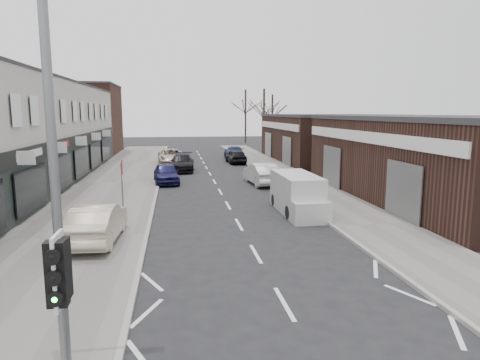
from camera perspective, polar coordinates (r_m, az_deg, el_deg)
name	(u,v)px	position (r m, az deg, el deg)	size (l,w,h in m)	color
ground	(308,344)	(9.92, 9.00, -20.84)	(160.00, 160.00, 0.00)	black
pavement_left	(117,183)	(30.83, -16.03, -0.41)	(5.50, 64.00, 0.12)	slate
pavement_right	(292,179)	(31.71, 6.97, 0.13)	(3.50, 64.00, 0.12)	slate
brick_block_far	(83,120)	(54.27, -20.25, 7.49)	(8.00, 10.00, 8.00)	#4C2920
right_unit_near	(446,160)	(27.02, 25.72, 2.45)	(10.00, 18.00, 4.50)	#39211A
right_unit_far	(325,139)	(44.91, 11.26, 5.44)	(10.00, 16.00, 4.50)	#39211A
tree_far_a	(264,149)	(57.59, 3.17, 4.10)	(3.60, 3.60, 8.00)	#382D26
tree_far_b	(272,146)	(63.97, 4.27, 4.58)	(3.60, 3.60, 7.50)	#382D26
tree_far_c	(245,143)	(69.27, 0.74, 4.94)	(3.60, 3.60, 8.50)	#382D26
traffic_light	(60,288)	(6.86, -22.88, -13.12)	(0.28, 0.60, 3.10)	slate
street_lamp	(62,131)	(7.60, -22.59, 6.08)	(2.23, 0.22, 8.00)	slate
warning_sign	(122,172)	(20.51, -15.40, 1.07)	(0.12, 0.80, 2.70)	slate
white_van	(297,195)	(21.31, 7.66, -1.94)	(1.74, 4.89, 1.90)	silver
sedan_on_pavement	(97,222)	(16.93, -18.51, -5.39)	(1.53, 4.40, 1.45)	beige
parked_car_left_a	(166,173)	(30.32, -9.83, 0.88)	(1.65, 4.10, 1.40)	#161544
parked_car_left_b	(182,163)	(36.50, -7.76, 2.31)	(1.99, 4.90, 1.42)	black
parked_car_left_c	(171,157)	(41.34, -9.18, 3.09)	(2.44, 5.28, 1.47)	#BDAE97
parked_car_right_a	(262,174)	(29.47, 2.89, 0.85)	(1.57, 4.50, 1.48)	silver
parked_car_right_b	(236,156)	(41.63, -0.52, 3.16)	(1.59, 3.96, 1.35)	black
parked_car_right_c	(234,152)	(45.84, -0.80, 3.71)	(1.91, 4.69, 1.36)	#141F41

